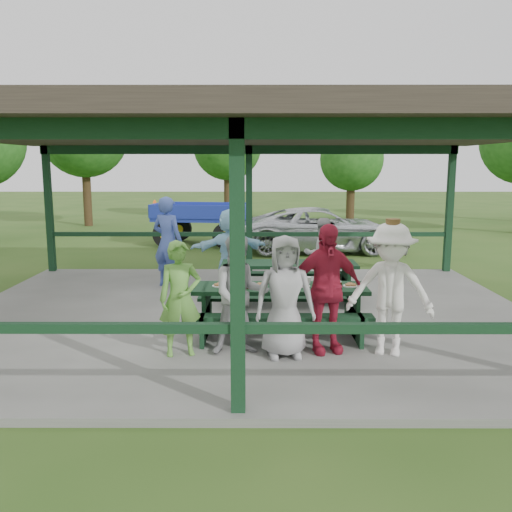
{
  "coord_description": "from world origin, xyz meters",
  "views": [
    {
      "loc": [
        0.2,
        -9.16,
        2.66
      ],
      "look_at": [
        0.18,
        -0.3,
        1.16
      ],
      "focal_mm": 38.0,
      "sensor_mm": 36.0,
      "label": 1
    }
  ],
  "objects_px": {
    "picnic_table_far": "(289,277)",
    "farm_trailer": "(202,223)",
    "contestant_grey_mid": "(285,297)",
    "spectator_lblue": "(230,250)",
    "spectator_grey": "(321,254)",
    "picnic_table_near": "(280,304)",
    "contestant_red": "(326,289)",
    "pickup_truck": "(321,230)",
    "contestant_green": "(180,298)",
    "spectator_blue": "(168,242)",
    "contestant_white_fedora": "(390,289)",
    "contestant_grey_left": "(240,295)"
  },
  "relations": [
    {
      "from": "picnic_table_far",
      "to": "contestant_green",
      "type": "bearing_deg",
      "value": -119.41
    },
    {
      "from": "spectator_lblue",
      "to": "spectator_blue",
      "type": "xyz_separation_m",
      "value": [
        -1.35,
        0.49,
        0.1
      ]
    },
    {
      "from": "farm_trailer",
      "to": "spectator_lblue",
      "type": "bearing_deg",
      "value": -71.78
    },
    {
      "from": "picnic_table_near",
      "to": "contestant_white_fedora",
      "type": "height_order",
      "value": "contestant_white_fedora"
    },
    {
      "from": "contestant_grey_left",
      "to": "contestant_grey_mid",
      "type": "xyz_separation_m",
      "value": [
        0.6,
        -0.12,
        0.0
      ]
    },
    {
      "from": "contestant_grey_mid",
      "to": "spectator_lblue",
      "type": "xyz_separation_m",
      "value": [
        -0.91,
        3.78,
        0.03
      ]
    },
    {
      "from": "picnic_table_near",
      "to": "contestant_grey_left",
      "type": "bearing_deg",
      "value": -124.77
    },
    {
      "from": "contestant_white_fedora",
      "to": "contestant_red",
      "type": "bearing_deg",
      "value": -167.14
    },
    {
      "from": "pickup_truck",
      "to": "farm_trailer",
      "type": "height_order",
      "value": "farm_trailer"
    },
    {
      "from": "spectator_blue",
      "to": "contestant_grey_mid",
      "type": "bearing_deg",
      "value": 142.63
    },
    {
      "from": "contestant_green",
      "to": "spectator_grey",
      "type": "relative_size",
      "value": 1.05
    },
    {
      "from": "contestant_green",
      "to": "spectator_lblue",
      "type": "bearing_deg",
      "value": 67.63
    },
    {
      "from": "picnic_table_near",
      "to": "spectator_grey",
      "type": "relative_size",
      "value": 1.74
    },
    {
      "from": "contestant_white_fedora",
      "to": "farm_trailer",
      "type": "relative_size",
      "value": 0.43
    },
    {
      "from": "picnic_table_near",
      "to": "contestant_red",
      "type": "xyz_separation_m",
      "value": [
        0.59,
        -0.76,
        0.41
      ]
    },
    {
      "from": "picnic_table_far",
      "to": "spectator_grey",
      "type": "height_order",
      "value": "spectator_grey"
    },
    {
      "from": "picnic_table_far",
      "to": "farm_trailer",
      "type": "distance_m",
      "value": 8.47
    },
    {
      "from": "spectator_blue",
      "to": "spectator_lblue",
      "type": "bearing_deg",
      "value": -175.06
    },
    {
      "from": "contestant_green",
      "to": "contestant_red",
      "type": "distance_m",
      "value": 1.98
    },
    {
      "from": "spectator_lblue",
      "to": "spectator_blue",
      "type": "relative_size",
      "value": 0.9
    },
    {
      "from": "contestant_grey_mid",
      "to": "contestant_red",
      "type": "distance_m",
      "value": 0.6
    },
    {
      "from": "picnic_table_far",
      "to": "contestant_grey_left",
      "type": "relative_size",
      "value": 1.54
    },
    {
      "from": "contestant_green",
      "to": "pickup_truck",
      "type": "distance_m",
      "value": 9.99
    },
    {
      "from": "contestant_green",
      "to": "spectator_lblue",
      "type": "distance_m",
      "value": 3.77
    },
    {
      "from": "picnic_table_near",
      "to": "spectator_lblue",
      "type": "distance_m",
      "value": 3.0
    },
    {
      "from": "picnic_table_near",
      "to": "contestant_red",
      "type": "bearing_deg",
      "value": -52.21
    },
    {
      "from": "contestant_grey_left",
      "to": "pickup_truck",
      "type": "height_order",
      "value": "contestant_grey_left"
    },
    {
      "from": "farm_trailer",
      "to": "contestant_white_fedora",
      "type": "bearing_deg",
      "value": -63.69
    },
    {
      "from": "spectator_grey",
      "to": "farm_trailer",
      "type": "xyz_separation_m",
      "value": [
        -3.19,
        7.14,
        -0.11
      ]
    },
    {
      "from": "picnic_table_near",
      "to": "pickup_truck",
      "type": "height_order",
      "value": "pickup_truck"
    },
    {
      "from": "spectator_lblue",
      "to": "spectator_blue",
      "type": "distance_m",
      "value": 1.43
    },
    {
      "from": "pickup_truck",
      "to": "contestant_grey_left",
      "type": "bearing_deg",
      "value": 165.95
    },
    {
      "from": "picnic_table_far",
      "to": "spectator_lblue",
      "type": "height_order",
      "value": "spectator_lblue"
    },
    {
      "from": "contestant_red",
      "to": "contestant_white_fedora",
      "type": "relative_size",
      "value": 0.96
    },
    {
      "from": "contestant_grey_left",
      "to": "spectator_lblue",
      "type": "height_order",
      "value": "spectator_lblue"
    },
    {
      "from": "contestant_grey_mid",
      "to": "pickup_truck",
      "type": "distance_m",
      "value": 9.71
    },
    {
      "from": "contestant_grey_mid",
      "to": "pickup_truck",
      "type": "height_order",
      "value": "contestant_grey_mid"
    },
    {
      "from": "contestant_grey_left",
      "to": "contestant_red",
      "type": "distance_m",
      "value": 1.17
    },
    {
      "from": "picnic_table_far",
      "to": "farm_trailer",
      "type": "bearing_deg",
      "value": 106.94
    },
    {
      "from": "contestant_green",
      "to": "picnic_table_far",
      "type": "bearing_deg",
      "value": 45.75
    },
    {
      "from": "contestant_green",
      "to": "contestant_white_fedora",
      "type": "height_order",
      "value": "contestant_white_fedora"
    },
    {
      "from": "contestant_green",
      "to": "farm_trailer",
      "type": "distance_m",
      "value": 11.03
    },
    {
      "from": "contestant_grey_mid",
      "to": "spectator_blue",
      "type": "relative_size",
      "value": 0.86
    },
    {
      "from": "contestant_grey_mid",
      "to": "contestant_white_fedora",
      "type": "height_order",
      "value": "contestant_white_fedora"
    },
    {
      "from": "spectator_blue",
      "to": "contestant_white_fedora",
      "type": "bearing_deg",
      "value": 156.12
    },
    {
      "from": "picnic_table_near",
      "to": "contestant_grey_mid",
      "type": "xyz_separation_m",
      "value": [
        0.02,
        -0.95,
        0.35
      ]
    },
    {
      "from": "picnic_table_near",
      "to": "spectator_lblue",
      "type": "bearing_deg",
      "value": 107.36
    },
    {
      "from": "picnic_table_near",
      "to": "contestant_green",
      "type": "relative_size",
      "value": 1.66
    },
    {
      "from": "picnic_table_near",
      "to": "pickup_truck",
      "type": "relative_size",
      "value": 0.53
    },
    {
      "from": "picnic_table_near",
      "to": "contestant_white_fedora",
      "type": "xyz_separation_m",
      "value": [
        1.44,
        -0.86,
        0.43
      ]
    }
  ]
}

